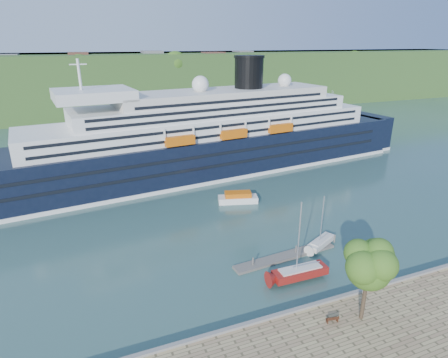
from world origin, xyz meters
TOP-DOWN VIEW (x-y plane):
  - ground at (0.00, 0.00)m, footprint 400.00×400.00m
  - far_hillside at (0.00, 145.00)m, footprint 400.00×50.00m
  - quay_coping at (0.00, -0.20)m, footprint 220.00×0.50m
  - cruise_ship at (1.90, 50.22)m, footprint 116.98×29.02m
  - park_bench at (-1.61, -3.09)m, footprint 1.46×0.81m
  - promenade_tree at (1.70, -3.70)m, footprint 6.14×6.14m
  - floating_pontoon at (1.16, 11.05)m, footprint 16.17×3.19m
  - sailboat_red at (0.15, 5.83)m, footprint 8.15×2.41m
  - sailboat_white_far at (7.50, 11.58)m, footprint 6.34×4.26m
  - tender_launch at (2.71, 31.35)m, footprint 7.91×4.52m

SIDE VIEW (x-z plane):
  - ground at x=0.00m, z-range 0.00..0.00m
  - floating_pontoon at x=1.16m, z-range 0.00..0.36m
  - tender_launch at x=2.71m, z-range 0.00..2.07m
  - quay_coping at x=0.00m, z-range 1.00..1.30m
  - park_bench at x=-1.61m, z-range 1.00..1.89m
  - sailboat_white_far at x=7.50m, z-range 0.00..8.02m
  - sailboat_red at x=0.15m, z-range 0.00..10.47m
  - promenade_tree at x=1.70m, z-range 1.00..11.17m
  - far_hillside at x=0.00m, z-range 0.00..24.00m
  - cruise_ship at x=1.90m, z-range 0.00..26.01m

